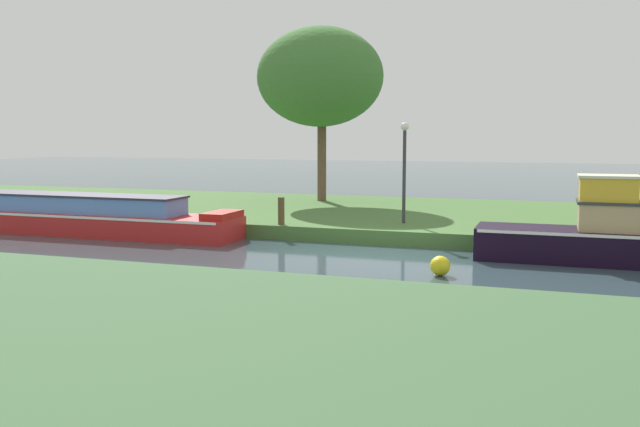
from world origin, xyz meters
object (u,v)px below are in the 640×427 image
willow_tree_left (320,77)px  mooring_post_far (623,224)px  channel_buoy (440,266)px  red_barge (74,216)px  lamp_post (404,160)px  mooring_post_near (281,211)px

willow_tree_left → mooring_post_far: (10.20, -6.84, -4.35)m
willow_tree_left → channel_buoy: willow_tree_left is taller
mooring_post_far → channel_buoy: bearing=-135.5°
willow_tree_left → mooring_post_far: bearing=-33.8°
red_barge → channel_buoy: bearing=-13.0°
lamp_post → channel_buoy: 5.93m
mooring_post_near → red_barge: bearing=-169.9°
lamp_post → mooring_post_far: size_ratio=3.71×
mooring_post_near → channel_buoy: (5.17, -3.78, -0.58)m
red_barge → channel_buoy: size_ratio=25.44×
willow_tree_left → mooring_post_near: willow_tree_left is taller
red_barge → channel_buoy: red_barge is taller
mooring_post_far → channel_buoy: (-3.85, -3.78, -0.58)m
willow_tree_left → mooring_post_near: bearing=-80.1°
red_barge → lamp_post: 10.06m
lamp_post → mooring_post_near: (-3.26, -1.45, -1.45)m
willow_tree_left → lamp_post: (4.45, -5.39, -2.90)m
mooring_post_far → channel_buoy: 5.42m
lamp_post → channel_buoy: size_ratio=6.85×
lamp_post → mooring_post_near: 3.85m
mooring_post_far → red_barge: bearing=-175.8°
willow_tree_left → lamp_post: size_ratio=2.28×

